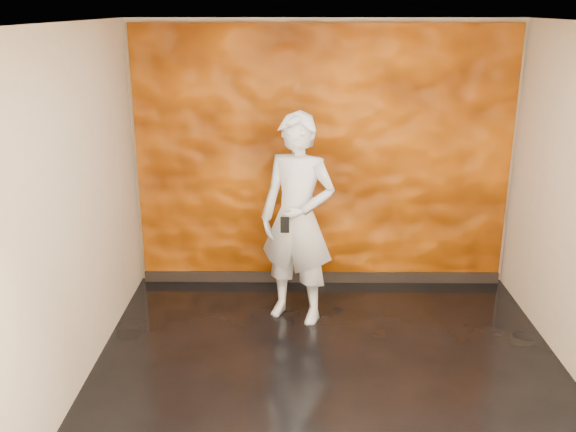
# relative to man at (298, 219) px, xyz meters

# --- Properties ---
(room) EXTENTS (4.02, 4.02, 2.81)m
(room) POSITION_rel_man_xyz_m (0.27, -1.10, 0.39)
(room) COLOR black
(room) RESTS_ON ground
(feature_wall) EXTENTS (3.90, 0.06, 2.75)m
(feature_wall) POSITION_rel_man_xyz_m (0.27, 0.86, 0.37)
(feature_wall) COLOR #D56207
(feature_wall) RESTS_ON ground
(baseboard) EXTENTS (3.90, 0.04, 0.12)m
(baseboard) POSITION_rel_man_xyz_m (0.27, 0.82, -0.95)
(baseboard) COLOR black
(baseboard) RESTS_ON ground
(man) EXTENTS (0.86, 0.73, 2.01)m
(man) POSITION_rel_man_xyz_m (0.00, 0.00, 0.00)
(man) COLOR #A8ACB9
(man) RESTS_ON ground
(phone) EXTENTS (0.08, 0.02, 0.15)m
(phone) POSITION_rel_man_xyz_m (-0.12, -0.27, 0.04)
(phone) COLOR black
(phone) RESTS_ON man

